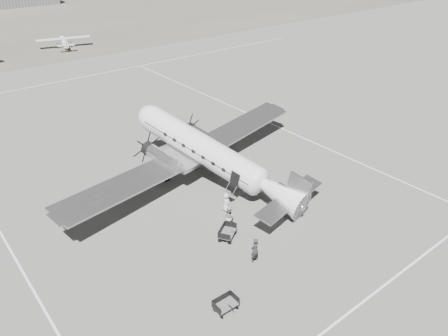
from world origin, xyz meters
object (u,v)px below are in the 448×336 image
dc3_airliner (210,155)px  ground_crew (255,250)px  ramp_agent (229,217)px  passenger (226,202)px  light_plane_right (64,43)px  baggage_cart_near (227,233)px  baggage_cart_far (226,305)px

dc3_airliner → ground_crew: size_ratio=14.89×
ground_crew → ramp_agent: (1.06, 3.97, 0.03)m
passenger → light_plane_right: bearing=-10.4°
ramp_agent → passenger: (1.20, 1.90, -0.17)m
light_plane_right → ramp_agent: size_ratio=5.09×
ground_crew → baggage_cart_near: bearing=-100.1°
ramp_agent → baggage_cart_far: bearing=132.7°
dc3_airliner → ramp_agent: (-2.99, -6.39, -1.68)m
baggage_cart_far → ramp_agent: size_ratio=0.79×
dc3_airliner → ground_crew: bearing=-123.3°
light_plane_right → ramp_agent: bearing=-85.5°
baggage_cart_near → passenger: bearing=20.0°
baggage_cart_near → baggage_cart_far: (-4.38, -5.25, -0.04)m
ramp_agent → passenger: ramp_agent is taller
passenger → baggage_cart_near: bearing=141.8°
dc3_airliner → baggage_cart_near: dc3_airliner is taller
baggage_cart_near → ramp_agent: size_ratio=0.85×
ground_crew → light_plane_right: bearing=-108.0°
baggage_cart_far → dc3_airliner: bearing=57.2°
baggage_cart_near → ground_crew: size_ratio=0.88×
baggage_cart_far → baggage_cart_near: bearing=50.8°
baggage_cart_near → ground_crew: ground_crew is taller
light_plane_right → baggage_cart_near: light_plane_right is taller
baggage_cart_near → dc3_airliner: bearing=29.0°
light_plane_right → ground_crew: (-12.34, -66.64, -0.08)m
dc3_airliner → baggage_cart_near: size_ratio=16.98×
light_plane_right → passenger: light_plane_right is taller
ground_crew → ramp_agent: ramp_agent is taller
light_plane_right → ramp_agent: 63.68m
dc3_airliner → light_plane_right: size_ratio=2.84×
light_plane_right → ramp_agent: (-11.27, -62.67, -0.05)m
ground_crew → passenger: bearing=-118.6°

